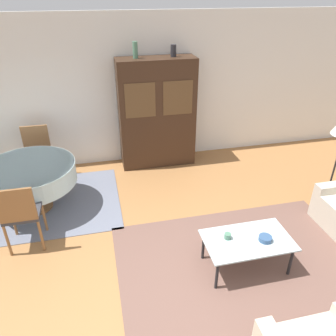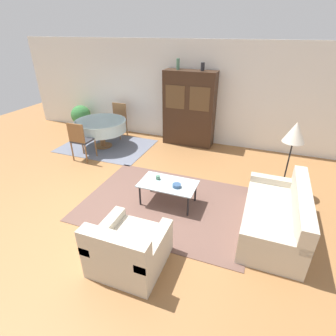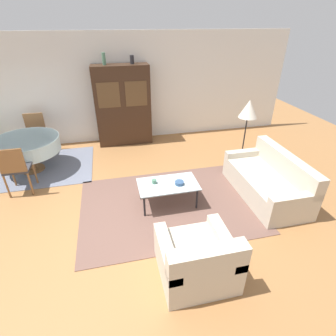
{
  "view_description": "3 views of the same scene",
  "coord_description": "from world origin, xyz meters",
  "px_view_note": "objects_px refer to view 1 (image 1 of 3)",
  "views": [
    {
      "loc": [
        -0.64,
        -2.25,
        3.06
      ],
      "look_at": [
        0.2,
        1.4,
        0.95
      ],
      "focal_mm": 35.0,
      "sensor_mm": 36.0,
      "label": 1
    },
    {
      "loc": [
        2.38,
        -3.4,
        2.93
      ],
      "look_at": [
        0.94,
        0.41,
        0.75
      ],
      "focal_mm": 28.0,
      "sensor_mm": 36.0,
      "label": 2
    },
    {
      "loc": [
        0.08,
        -3.31,
        2.94
      ],
      "look_at": [
        0.94,
        0.41,
        0.75
      ],
      "focal_mm": 28.0,
      "sensor_mm": 36.0,
      "label": 3
    }
  ],
  "objects_px": {
    "cup": "(228,236)",
    "vase_short": "(173,51)",
    "coffee_table": "(247,242)",
    "vase_tall": "(135,50)",
    "display_cabinet": "(157,114)",
    "bowl": "(265,239)",
    "dining_table": "(30,175)",
    "dining_chair_far": "(37,151)",
    "dining_chair_near": "(20,212)"
  },
  "relations": [
    {
      "from": "cup",
      "to": "vase_short",
      "type": "relative_size",
      "value": 0.41
    },
    {
      "from": "coffee_table",
      "to": "vase_tall",
      "type": "bearing_deg",
      "value": 106.0
    },
    {
      "from": "cup",
      "to": "vase_tall",
      "type": "distance_m",
      "value": 3.36
    },
    {
      "from": "display_cabinet",
      "to": "cup",
      "type": "height_order",
      "value": "display_cabinet"
    },
    {
      "from": "bowl",
      "to": "dining_table",
      "type": "bearing_deg",
      "value": 145.76
    },
    {
      "from": "dining_chair_far",
      "to": "coffee_table",
      "type": "bearing_deg",
      "value": 133.77
    },
    {
      "from": "coffee_table",
      "to": "dining_table",
      "type": "distance_m",
      "value": 3.24
    },
    {
      "from": "coffee_table",
      "to": "cup",
      "type": "height_order",
      "value": "cup"
    },
    {
      "from": "display_cabinet",
      "to": "cup",
      "type": "distance_m",
      "value": 2.92
    },
    {
      "from": "cup",
      "to": "dining_chair_near",
      "type": "bearing_deg",
      "value": 159.55
    },
    {
      "from": "dining_chair_near",
      "to": "vase_short",
      "type": "height_order",
      "value": "vase_short"
    },
    {
      "from": "dining_table",
      "to": "dining_chair_near",
      "type": "relative_size",
      "value": 1.4
    },
    {
      "from": "dining_table",
      "to": "vase_short",
      "type": "xyz_separation_m",
      "value": [
        2.45,
        1.07,
        1.48
      ]
    },
    {
      "from": "bowl",
      "to": "vase_tall",
      "type": "xyz_separation_m",
      "value": [
        -1.03,
        3.0,
        1.66
      ]
    },
    {
      "from": "display_cabinet",
      "to": "bowl",
      "type": "height_order",
      "value": "display_cabinet"
    },
    {
      "from": "display_cabinet",
      "to": "dining_chair_far",
      "type": "distance_m",
      "value": 2.19
    },
    {
      "from": "cup",
      "to": "vase_short",
      "type": "bearing_deg",
      "value": 89.36
    },
    {
      "from": "coffee_table",
      "to": "dining_table",
      "type": "relative_size",
      "value": 0.77
    },
    {
      "from": "cup",
      "to": "vase_tall",
      "type": "xyz_separation_m",
      "value": [
        -0.61,
        2.86,
        1.65
      ]
    },
    {
      "from": "dining_chair_near",
      "to": "cup",
      "type": "distance_m",
      "value": 2.58
    },
    {
      "from": "coffee_table",
      "to": "vase_tall",
      "type": "relative_size",
      "value": 3.9
    },
    {
      "from": "bowl",
      "to": "vase_short",
      "type": "bearing_deg",
      "value": 97.3
    },
    {
      "from": "dining_table",
      "to": "dining_chair_near",
      "type": "distance_m",
      "value": 0.89
    },
    {
      "from": "dining_table",
      "to": "bowl",
      "type": "relative_size",
      "value": 8.81
    },
    {
      "from": "display_cabinet",
      "to": "bowl",
      "type": "bearing_deg",
      "value": -77.1
    },
    {
      "from": "dining_chair_far",
      "to": "vase_short",
      "type": "bearing_deg",
      "value": -175.86
    },
    {
      "from": "bowl",
      "to": "vase_tall",
      "type": "distance_m",
      "value": 3.58
    },
    {
      "from": "bowl",
      "to": "dining_chair_far",
      "type": "bearing_deg",
      "value": 135.11
    },
    {
      "from": "coffee_table",
      "to": "display_cabinet",
      "type": "xyz_separation_m",
      "value": [
        -0.5,
        2.94,
        0.6
      ]
    },
    {
      "from": "cup",
      "to": "vase_tall",
      "type": "height_order",
      "value": "vase_tall"
    },
    {
      "from": "dining_chair_near",
      "to": "vase_tall",
      "type": "distance_m",
      "value": 3.08
    },
    {
      "from": "dining_table",
      "to": "bowl",
      "type": "distance_m",
      "value": 3.43
    },
    {
      "from": "coffee_table",
      "to": "dining_chair_far",
      "type": "bearing_deg",
      "value": 133.77
    },
    {
      "from": "display_cabinet",
      "to": "bowl",
      "type": "xyz_separation_m",
      "value": [
        0.69,
        -3.0,
        -0.53
      ]
    },
    {
      "from": "coffee_table",
      "to": "bowl",
      "type": "height_order",
      "value": "bowl"
    },
    {
      "from": "dining_table",
      "to": "bowl",
      "type": "bearing_deg",
      "value": -34.24
    },
    {
      "from": "coffee_table",
      "to": "bowl",
      "type": "bearing_deg",
      "value": -17.85
    },
    {
      "from": "dining_chair_near",
      "to": "vase_tall",
      "type": "relative_size",
      "value": 3.62
    },
    {
      "from": "dining_table",
      "to": "cup",
      "type": "height_order",
      "value": "dining_table"
    },
    {
      "from": "dining_chair_near",
      "to": "dining_chair_far",
      "type": "xyz_separation_m",
      "value": [
        0.0,
        1.79,
        0.0
      ]
    },
    {
      "from": "dining_chair_near",
      "to": "cup",
      "type": "relative_size",
      "value": 12.13
    },
    {
      "from": "dining_chair_near",
      "to": "coffee_table",
      "type": "bearing_deg",
      "value": -20.21
    },
    {
      "from": "display_cabinet",
      "to": "dining_chair_near",
      "type": "relative_size",
      "value": 2.05
    },
    {
      "from": "display_cabinet",
      "to": "dining_table",
      "type": "height_order",
      "value": "display_cabinet"
    },
    {
      "from": "bowl",
      "to": "vase_short",
      "type": "distance_m",
      "value": 3.43
    },
    {
      "from": "dining_chair_far",
      "to": "bowl",
      "type": "bearing_deg",
      "value": 135.11
    },
    {
      "from": "dining_chair_far",
      "to": "dining_chair_near",
      "type": "bearing_deg",
      "value": 90.0
    },
    {
      "from": "dining_chair_near",
      "to": "dining_chair_far",
      "type": "bearing_deg",
      "value": 90.0
    },
    {
      "from": "dining_table",
      "to": "vase_short",
      "type": "bearing_deg",
      "value": 23.63
    },
    {
      "from": "vase_short",
      "to": "display_cabinet",
      "type": "bearing_deg",
      "value": -179.82
    }
  ]
}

